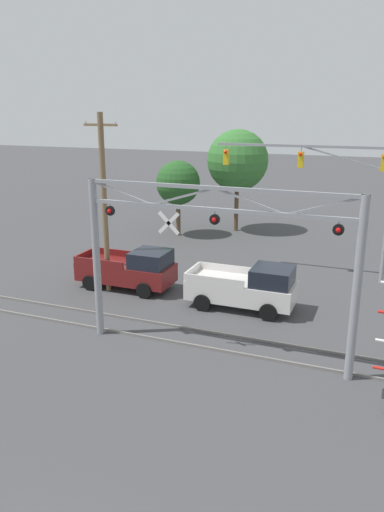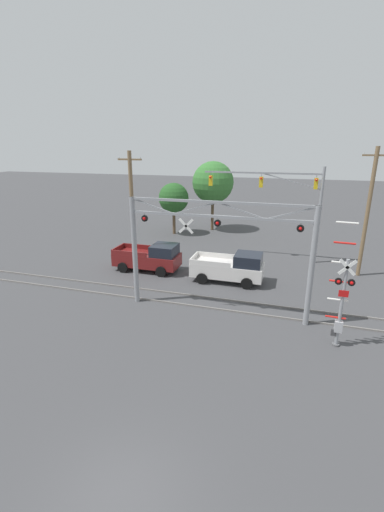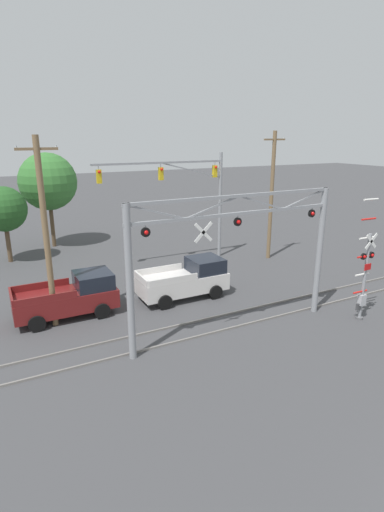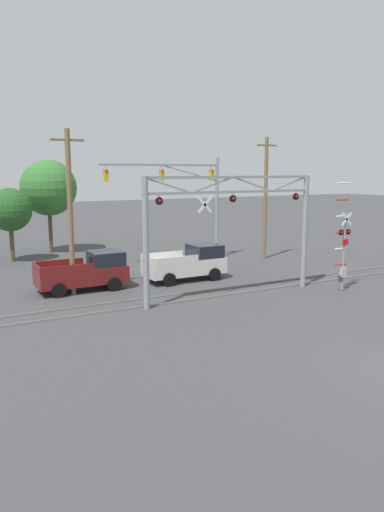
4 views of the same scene
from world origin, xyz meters
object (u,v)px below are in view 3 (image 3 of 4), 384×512
crossing_gantry (237,249)px  background_tree_far_left_verge (48,182)px  background_tree_beyond_span (4,209)px  utility_pole_left (46,233)px  traffic_signal_span (193,189)px  crossing_signal_mast (364,277)px  utility_pole_right (271,195)px  pickup_truck_lead (187,279)px  pickup_truck_following (71,297)px

crossing_gantry → background_tree_far_left_verge: 20.65m
background_tree_beyond_span → utility_pole_left: bearing=-84.3°
traffic_signal_span → background_tree_far_left_verge: traffic_signal_span is taller
crossing_signal_mast → background_tree_beyond_span: 24.12m
crossing_gantry → utility_pole_left: utility_pole_left is taller
crossing_gantry → background_tree_beyond_span: size_ratio=1.87×
utility_pole_right → utility_pole_left: bearing=-165.5°
utility_pole_right → background_tree_beyond_span: bearing=155.5°
utility_pole_right → pickup_truck_lead: bearing=-155.9°
utility_pole_right → background_tree_beyond_span: (-17.61, 8.02, -0.88)m
pickup_truck_lead → utility_pole_right: size_ratio=0.55×
background_tree_far_left_verge → traffic_signal_span: bearing=-45.7°
crossing_signal_mast → background_tree_beyond_span: crossing_signal_mast is taller
utility_pole_right → background_tree_far_left_verge: 17.83m
utility_pole_left → utility_pole_right: size_ratio=0.97×
crossing_gantry → crossing_signal_mast: crossing_gantry is taller
pickup_truck_lead → background_tree_beyond_span: 15.09m
crossing_gantry → pickup_truck_following: bearing=140.2°
utility_pole_left → pickup_truck_lead: bearing=1.8°
crossing_gantry → crossing_signal_mast: (6.43, -1.77, -1.84)m
crossing_signal_mast → traffic_signal_span: traffic_signal_span is taller
utility_pole_right → background_tree_beyond_span: size_ratio=1.67×
traffic_signal_span → background_tree_far_left_verge: size_ratio=1.25×
pickup_truck_following → background_tree_far_left_verge: 15.29m
crossing_signal_mast → background_tree_far_left_verge: bearing=117.8°
pickup_truck_lead → utility_pole_right: 10.53m
utility_pole_left → utility_pole_right: bearing=14.5°
traffic_signal_span → utility_pole_left: (-11.05, -6.41, -0.69)m
crossing_signal_mast → background_tree_far_left_verge: size_ratio=0.80×
pickup_truck_lead → background_tree_beyond_span: (-8.63, 12.04, 2.87)m
pickup_truck_lead → background_tree_far_left_verge: (-5.02, 15.04, 4.35)m
traffic_signal_span → pickup_truck_lead: traffic_signal_span is taller
traffic_signal_span → utility_pole_right: bearing=-21.9°
crossing_signal_mast → utility_pole_left: (-13.87, 6.47, 2.38)m
crossing_gantry → pickup_truck_lead: size_ratio=2.05×
crossing_gantry → pickup_truck_following: size_ratio=2.05×
pickup_truck_lead → crossing_gantry: bearing=-89.7°
crossing_gantry → background_tree_far_left_verge: background_tree_far_left_verge is taller
background_tree_beyond_span → crossing_gantry: bearing=-63.0°
utility_pole_left → background_tree_beyond_span: bearing=95.7°
pickup_truck_lead → background_tree_far_left_verge: background_tree_far_left_verge is taller
background_tree_beyond_span → pickup_truck_lead: bearing=-54.4°
crossing_signal_mast → pickup_truck_lead: 9.39m
traffic_signal_span → background_tree_far_left_verge: bearing=134.3°
traffic_signal_span → background_tree_far_left_verge: 12.39m
pickup_truck_lead → background_tree_far_left_verge: size_ratio=0.66×
pickup_truck_following → crossing_gantry: bearing=-39.8°
utility_pole_right → crossing_gantry: bearing=-135.0°
crossing_signal_mast → pickup_truck_lead: size_ratio=1.22×
crossing_signal_mast → pickup_truck_lead: (-6.46, 6.70, -1.22)m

